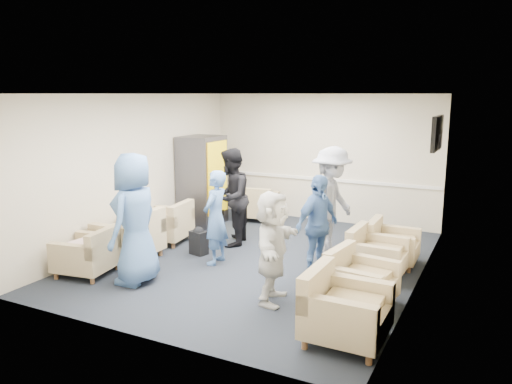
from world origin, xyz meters
The scene contains 25 objects.
floor centered at (0.00, 0.00, 0.00)m, with size 6.00×6.00×0.00m, color black.
ceiling centered at (0.00, 0.00, 2.70)m, with size 6.00×6.00×0.00m, color white.
back_wall centered at (0.00, 3.00, 1.35)m, with size 5.00×0.02×2.70m, color beige.
front_wall centered at (0.00, -3.00, 1.35)m, with size 5.00×0.02×2.70m, color beige.
left_wall centered at (-2.50, 0.00, 1.35)m, with size 0.02×6.00×2.70m, color beige.
right_wall centered at (2.50, 0.00, 1.35)m, with size 0.02×6.00×2.70m, color beige.
chair_rail centered at (0.00, 2.98, 0.90)m, with size 4.98×0.04×0.06m, color white.
tv centered at (2.44, 1.80, 2.05)m, with size 0.10×1.00×0.58m.
armchair_left_near centered at (-1.99, -1.77, 0.31)m, with size 0.88×0.88×0.62m.
armchair_left_mid centered at (-1.90, -0.92, 0.36)m, with size 0.89×0.89×0.71m.
armchair_left_far centered at (-1.95, 0.16, 0.32)m, with size 0.90×0.90×0.64m.
armchair_right_near centered at (2.02, -2.07, 0.34)m, with size 0.87×0.87×0.69m.
armchair_right_midnear centered at (1.92, -1.02, 0.31)m, with size 0.87×0.87×0.62m.
armchair_right_midfar centered at (1.87, 0.09, 0.31)m, with size 0.81×0.81×0.63m.
armchair_right_far centered at (1.96, 0.78, 0.30)m, with size 0.76×0.76×0.60m.
armchair_corner centered at (-1.22, 2.35, 0.32)m, with size 0.91×0.91×0.64m.
vending_machine centered at (-2.09, 1.56, 0.92)m, with size 0.75×0.88×1.85m.
backpack centered at (-1.06, -0.21, 0.25)m, with size 0.32×0.26×0.49m.
pillow centered at (-1.99, -1.78, 0.48)m, with size 0.47×0.36×0.14m, color beige.
person_front_left centered at (-1.15, -1.69, 0.95)m, with size 0.93×0.60×1.90m, color #456BA6.
person_mid_left centered at (-0.56, -0.46, 0.76)m, with size 0.55×0.36×1.52m, color #456BA6.
person_back_left centered at (-0.83, 0.53, 0.88)m, with size 0.85×0.66×1.76m, color black.
person_back_right centered at (0.97, 0.76, 0.93)m, with size 1.20×0.69×1.85m, color beige.
person_mid_right centered at (1.07, -0.21, 0.77)m, with size 0.90×0.37×1.54m, color #456BA6.
person_front_right centered at (0.89, -1.43, 0.74)m, with size 1.38×0.44×1.49m, color silver.
Camera 1 is at (3.48, -7.07, 2.70)m, focal length 35.00 mm.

